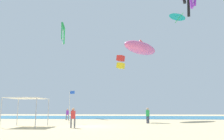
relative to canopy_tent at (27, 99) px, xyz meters
The scene contains 11 objects.
ground 6.63m from the canopy_tent, ahead, with size 110.00×110.00×0.10m, color #D1BA8C.
ocean_strip 27.44m from the canopy_tent, 77.14° to the left, with size 110.00×19.81×0.03m, color #1E6B93.
canopy_tent is the anchor object (origin of this frame).
person_near_tent 13.20m from the canopy_tent, 25.97° to the left, with size 0.42×0.42×1.76m.
person_leftmost 13.15m from the canopy_tent, 88.58° to the left, with size 0.45×0.41×1.71m.
person_central 5.27m from the canopy_tent, 15.83° to the right, with size 0.43×0.41×1.71m.
banner_flag 6.12m from the canopy_tent, 63.67° to the left, with size 0.61×0.06×3.75m.
kite_parafoil_green 33.38m from the canopy_tent, 101.34° to the left, with size 2.63×5.93×3.79m.
kite_box_red 15.36m from the canopy_tent, 53.14° to the left, with size 1.31×1.26×2.02m.
kite_delta_teal 26.80m from the canopy_tent, 38.93° to the left, with size 2.73×2.70×2.28m.
kite_inflatable_pink 22.63m from the canopy_tent, 55.12° to the left, with size 7.01×7.04×2.87m.
Camera 1 is at (3.65, -21.20, 1.53)m, focal length 35.74 mm.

